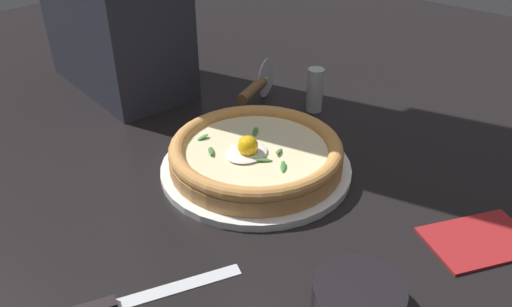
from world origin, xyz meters
name	(u,v)px	position (x,y,z in m)	size (l,w,h in m)	color
ground_plane	(232,176)	(0.00, 0.00, -0.01)	(2.40, 2.40, 0.03)	black
pizza_plate	(256,167)	(-0.02, 0.03, 0.01)	(0.30, 0.30, 0.01)	white
pizza	(256,153)	(-0.02, 0.03, 0.03)	(0.27, 0.27, 0.06)	tan
side_bowl	(358,297)	(0.11, 0.30, 0.02)	(0.10, 0.10, 0.03)	black
pizza_cutter	(257,86)	(-0.20, -0.12, 0.04)	(0.15, 0.06, 0.08)	silver
table_knife	(110,305)	(0.29, 0.10, 0.00)	(0.22, 0.12, 0.01)	silver
folded_napkin	(480,239)	(-0.09, 0.37, 0.00)	(0.14, 0.09, 0.01)	maroon
pepper_shaker	(315,90)	(-0.26, -0.02, 0.04)	(0.03, 0.03, 0.09)	silver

